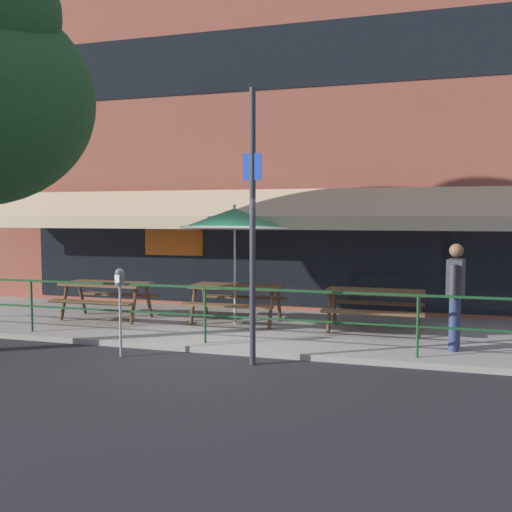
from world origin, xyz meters
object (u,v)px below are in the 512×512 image
picnic_table_centre (236,293)px  pedestrian_walking (455,291)px  parking_meter_near (120,285)px  street_sign_pole (253,225)px  patio_umbrella_centre (235,219)px  picnic_table_right (375,299)px  picnic_table_left (107,290)px

picnic_table_centre → pedestrian_walking: 4.26m
parking_meter_near → street_sign_pole: bearing=3.1°
parking_meter_near → patio_umbrella_centre: bearing=68.4°
picnic_table_right → picnic_table_centre: bearing=179.7°
pedestrian_walking → parking_meter_near: 5.35m
picnic_table_centre → patio_umbrella_centre: size_ratio=0.76×
picnic_table_left → patio_umbrella_centre: bearing=5.4°
picnic_table_centre → patio_umbrella_centre: patio_umbrella_centre is taller
patio_umbrella_centre → street_sign_pole: bearing=-65.9°
street_sign_pole → picnic_table_right: bearing=58.4°
parking_meter_near → picnic_table_left: bearing=125.3°
picnic_table_right → parking_meter_near: size_ratio=1.27×
patio_umbrella_centre → picnic_table_right: bearing=1.6°
picnic_table_centre → picnic_table_right: 2.72m
patio_umbrella_centre → street_sign_pole: street_sign_pole is taller
parking_meter_near → picnic_table_centre: bearing=69.1°
patio_umbrella_centre → pedestrian_walking: patio_umbrella_centre is taller
picnic_table_centre → street_sign_pole: 3.17m
picnic_table_left → patio_umbrella_centre: patio_umbrella_centre is taller
picnic_table_left → picnic_table_centre: same height
picnic_table_left → picnic_table_right: same height
picnic_table_centre → parking_meter_near: bearing=-110.9°
picnic_table_centre → pedestrian_walking: pedestrian_walking is taller
picnic_table_right → patio_umbrella_centre: size_ratio=0.76×
picnic_table_centre → picnic_table_right: size_ratio=1.00×
picnic_table_left → pedestrian_walking: pedestrian_walking is taller
picnic_table_left → parking_meter_near: parking_meter_near is taller
picnic_table_right → parking_meter_near: 4.66m
pedestrian_walking → picnic_table_left: bearing=173.0°
patio_umbrella_centre → pedestrian_walking: bearing=-15.0°
parking_meter_near → street_sign_pole: street_sign_pole is taller
pedestrian_walking → street_sign_pole: street_sign_pole is taller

